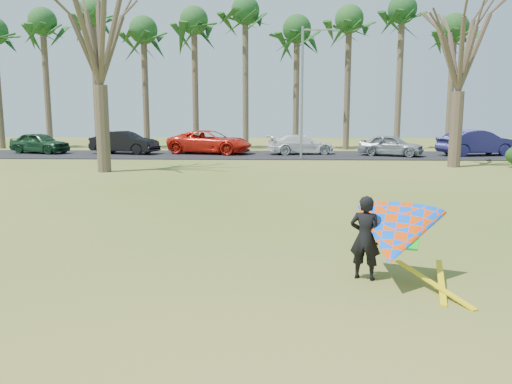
{
  "coord_description": "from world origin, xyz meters",
  "views": [
    {
      "loc": [
        0.45,
        -9.1,
        2.86
      ],
      "look_at": [
        0.0,
        2.0,
        1.1
      ],
      "focal_mm": 35.0,
      "sensor_mm": 36.0,
      "label": 1
    }
  ],
  "objects_px": {
    "bare_tree_right": "(461,41)",
    "car_4": "(391,145)",
    "car_1": "(125,143)",
    "car_0": "(40,143)",
    "bare_tree_left": "(98,26)",
    "kite_flyer": "(393,235)",
    "car_2": "(210,142)",
    "car_5": "(477,143)",
    "car_3": "(301,144)",
    "streetlight": "(305,87)"
  },
  "relations": [
    {
      "from": "bare_tree_right",
      "to": "car_4",
      "type": "relative_size",
      "value": 2.21
    },
    {
      "from": "bare_tree_right",
      "to": "car_1",
      "type": "height_order",
      "value": "bare_tree_right"
    },
    {
      "from": "bare_tree_right",
      "to": "car_0",
      "type": "relative_size",
      "value": 2.15
    },
    {
      "from": "bare_tree_left",
      "to": "kite_flyer",
      "type": "bearing_deg",
      "value": -56.78
    },
    {
      "from": "bare_tree_left",
      "to": "car_2",
      "type": "height_order",
      "value": "bare_tree_left"
    },
    {
      "from": "car_1",
      "to": "car_5",
      "type": "xyz_separation_m",
      "value": [
        23.94,
        -0.51,
        0.07
      ]
    },
    {
      "from": "car_3",
      "to": "car_5",
      "type": "bearing_deg",
      "value": -105.95
    },
    {
      "from": "car_1",
      "to": "kite_flyer",
      "type": "xyz_separation_m",
      "value": [
        12.51,
        -26.18,
        -0.0
      ]
    },
    {
      "from": "bare_tree_right",
      "to": "car_1",
      "type": "bearing_deg",
      "value": 160.1
    },
    {
      "from": "bare_tree_left",
      "to": "bare_tree_right",
      "type": "relative_size",
      "value": 1.05
    },
    {
      "from": "car_3",
      "to": "car_5",
      "type": "xyz_separation_m",
      "value": [
        11.69,
        -0.68,
        0.18
      ]
    },
    {
      "from": "car_1",
      "to": "car_5",
      "type": "height_order",
      "value": "car_5"
    },
    {
      "from": "kite_flyer",
      "to": "car_4",
      "type": "bearing_deg",
      "value": 77.4
    },
    {
      "from": "car_3",
      "to": "car_5",
      "type": "height_order",
      "value": "car_5"
    },
    {
      "from": "streetlight",
      "to": "car_1",
      "type": "height_order",
      "value": "streetlight"
    },
    {
      "from": "bare_tree_right",
      "to": "car_4",
      "type": "xyz_separation_m",
      "value": [
        -1.96,
        6.28,
        -5.8
      ]
    },
    {
      "from": "car_1",
      "to": "bare_tree_right",
      "type": "bearing_deg",
      "value": -96.11
    },
    {
      "from": "car_5",
      "to": "car_3",
      "type": "bearing_deg",
      "value": 73.19
    },
    {
      "from": "car_3",
      "to": "car_4",
      "type": "height_order",
      "value": "car_4"
    },
    {
      "from": "streetlight",
      "to": "car_5",
      "type": "bearing_deg",
      "value": 13.33
    },
    {
      "from": "streetlight",
      "to": "car_3",
      "type": "bearing_deg",
      "value": 90.16
    },
    {
      "from": "bare_tree_left",
      "to": "streetlight",
      "type": "bearing_deg",
      "value": 34.57
    },
    {
      "from": "car_4",
      "to": "kite_flyer",
      "type": "distance_m",
      "value": 25.8
    },
    {
      "from": "bare_tree_left",
      "to": "car_5",
      "type": "distance_m",
      "value": 24.67
    },
    {
      "from": "car_4",
      "to": "bare_tree_left",
      "type": "bearing_deg",
      "value": 144.15
    },
    {
      "from": "car_3",
      "to": "streetlight",
      "type": "bearing_deg",
      "value": 167.53
    },
    {
      "from": "car_1",
      "to": "car_4",
      "type": "xyz_separation_m",
      "value": [
        18.14,
        -1.0,
        -0.07
      ]
    },
    {
      "from": "car_0",
      "to": "car_5",
      "type": "height_order",
      "value": "car_5"
    },
    {
      "from": "streetlight",
      "to": "kite_flyer",
      "type": "height_order",
      "value": "streetlight"
    },
    {
      "from": "car_0",
      "to": "streetlight",
      "type": "bearing_deg",
      "value": -83.5
    },
    {
      "from": "bare_tree_right",
      "to": "car_4",
      "type": "distance_m",
      "value": 8.77
    },
    {
      "from": "streetlight",
      "to": "car_3",
      "type": "height_order",
      "value": "streetlight"
    },
    {
      "from": "car_3",
      "to": "bare_tree_right",
      "type": "bearing_deg",
      "value": -146.12
    },
    {
      "from": "car_5",
      "to": "bare_tree_left",
      "type": "bearing_deg",
      "value": 100.6
    },
    {
      "from": "bare_tree_right",
      "to": "car_2",
      "type": "distance_m",
      "value": 17.06
    },
    {
      "from": "car_3",
      "to": "kite_flyer",
      "type": "relative_size",
      "value": 1.92
    },
    {
      "from": "kite_flyer",
      "to": "car_0",
      "type": "bearing_deg",
      "value": 125.23
    },
    {
      "from": "car_5",
      "to": "kite_flyer",
      "type": "relative_size",
      "value": 2.15
    },
    {
      "from": "car_1",
      "to": "car_5",
      "type": "relative_size",
      "value": 0.92
    },
    {
      "from": "streetlight",
      "to": "car_1",
      "type": "xyz_separation_m",
      "value": [
        -12.26,
        3.28,
        -3.62
      ]
    },
    {
      "from": "car_4",
      "to": "car_5",
      "type": "bearing_deg",
      "value": -61.08
    },
    {
      "from": "car_4",
      "to": "kite_flyer",
      "type": "xyz_separation_m",
      "value": [
        -5.63,
        -25.18,
        0.07
      ]
    },
    {
      "from": "streetlight",
      "to": "car_5",
      "type": "distance_m",
      "value": 12.52
    },
    {
      "from": "car_0",
      "to": "car_1",
      "type": "relative_size",
      "value": 0.91
    },
    {
      "from": "bare_tree_right",
      "to": "car_4",
      "type": "bearing_deg",
      "value": 107.31
    },
    {
      "from": "bare_tree_right",
      "to": "car_0",
      "type": "distance_m",
      "value": 27.89
    },
    {
      "from": "bare_tree_left",
      "to": "car_3",
      "type": "bearing_deg",
      "value": 45.82
    },
    {
      "from": "car_2",
      "to": "car_1",
      "type": "bearing_deg",
      "value": 107.11
    },
    {
      "from": "bare_tree_left",
      "to": "car_3",
      "type": "relative_size",
      "value": 2.12
    },
    {
      "from": "streetlight",
      "to": "car_3",
      "type": "relative_size",
      "value": 1.75
    }
  ]
}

